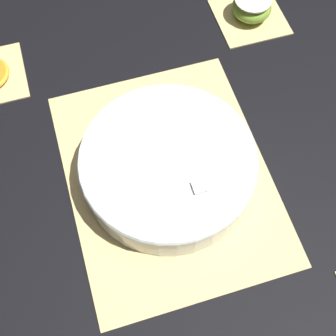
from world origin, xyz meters
TOP-DOWN VIEW (x-y plane):
  - ground_plane at (0.00, 0.00)m, footprint 6.00×6.00m
  - bamboo_mat_center at (-0.00, 0.00)m, footprint 0.45×0.35m
  - coaster_mat_near_right at (0.31, -0.28)m, footprint 0.14×0.14m
  - fruit_salad_bowl at (0.00, 0.00)m, footprint 0.30×0.30m
  - apple_half at (0.31, -0.28)m, footprint 0.08×0.08m

SIDE VIEW (x-z plane):
  - ground_plane at x=0.00m, z-range 0.00..0.00m
  - coaster_mat_near_right at x=0.31m, z-range 0.00..0.01m
  - bamboo_mat_center at x=0.00m, z-range 0.00..0.01m
  - apple_half at x=0.31m, z-range 0.01..0.05m
  - fruit_salad_bowl at x=0.00m, z-range 0.01..0.08m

